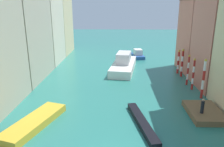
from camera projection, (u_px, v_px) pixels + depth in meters
The scene contains 17 objects.
ground_plane at pixel (116, 73), 39.47m from camera, with size 154.00×154.00×0.00m, color #28756B.
building_left_2 at pixel (19, 18), 33.95m from camera, with size 6.73×11.80×19.24m.
building_left_3 at pixel (42, 19), 44.44m from camera, with size 6.73×9.26×17.79m.
building_left_4 at pixel (55, 10), 53.32m from camera, with size 6.73×10.16×20.95m.
building_right_2 at pixel (224, 40), 30.91m from camera, with size 6.73×8.23×13.68m.
building_right_3 at pixel (202, 35), 38.95m from camera, with size 6.73×8.29×13.06m.
waterfront_dock at pixel (204, 112), 24.12m from camera, with size 3.47×5.23×0.62m.
person_on_dock at pixel (202, 106), 23.10m from camera, with size 0.36×0.36×1.59m.
mooring_pole_0 at pixel (203, 79), 27.82m from camera, with size 0.35×0.35×5.20m.
mooring_pole_1 at pixel (193, 74), 30.90m from camera, with size 0.31×0.31×4.53m.
mooring_pole_2 at pixel (188, 70), 32.76m from camera, with size 0.29×0.29×4.59m.
mooring_pole_3 at pixel (182, 63), 36.80m from camera, with size 0.38×0.38×4.67m.
mooring_pole_4 at pixel (178, 61), 38.57m from camera, with size 0.39×0.39×4.17m.
vaporetto_white at pixel (124, 64), 40.89m from camera, with size 5.45×12.34×3.27m.
gondola_black at pixel (142, 122), 22.09m from camera, with size 2.49×8.17×0.54m.
motorboat_0 at pixel (138, 55), 50.86m from camera, with size 2.92×5.32×1.95m.
motorboat_1 at pixel (35, 122), 21.89m from camera, with size 4.67×8.22×0.75m.
Camera 1 is at (0.12, -13.30, 11.35)m, focal length 35.65 mm.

